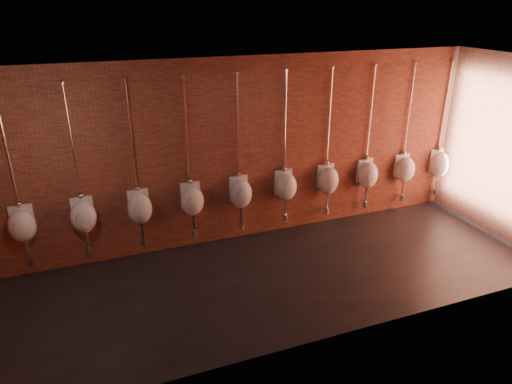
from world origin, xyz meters
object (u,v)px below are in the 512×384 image
urinal_1 (83,216)px  urinal_4 (241,193)px  urinal_2 (140,208)px  urinal_7 (368,174)px  urinal_5 (286,186)px  urinal_9 (440,164)px  urinal_0 (22,225)px  urinal_8 (405,169)px  urinal_3 (192,200)px  urinal_6 (328,180)px

urinal_1 → urinal_4: bearing=0.0°
urinal_2 → urinal_7: bearing=0.0°
urinal_5 → urinal_9: bearing=0.0°
urinal_0 → urinal_9: same height
urinal_2 → urinal_8: size_ratio=1.00×
urinal_5 → urinal_7: bearing=0.0°
urinal_5 → urinal_4: bearing=180.0°
urinal_4 → urinal_8: same height
urinal_0 → urinal_8: bearing=0.0°
urinal_0 → urinal_1: (0.86, 0.00, 0.00)m
urinal_1 → urinal_8: same height
urinal_8 → urinal_0: bearing=180.0°
urinal_2 → urinal_9: bearing=0.0°
urinal_0 → urinal_2: (1.72, 0.00, 0.00)m
urinal_4 → urinal_9: bearing=0.0°
urinal_5 → urinal_7: same height
urinal_7 → urinal_9: size_ratio=1.00×
urinal_4 → urinal_5: (0.86, 0.00, 0.00)m
urinal_3 → urinal_7: size_ratio=1.00×
urinal_9 → urinal_6: bearing=180.0°
urinal_4 → urinal_7: bearing=0.0°
urinal_4 → urinal_8: (3.44, 0.00, 0.00)m
urinal_2 → urinal_1: bearing=180.0°
urinal_3 → urinal_8: 4.30m
urinal_8 → urinal_1: bearing=180.0°
urinal_8 → urinal_7: bearing=180.0°
urinal_1 → urinal_6: bearing=0.0°
urinal_5 → urinal_9: same height
urinal_5 → urinal_7: size_ratio=1.00×
urinal_5 → urinal_0: bearing=180.0°
urinal_1 → urinal_9: size_ratio=1.00×
urinal_1 → urinal_4: same height
urinal_2 → urinal_5: (2.58, 0.00, 0.00)m
urinal_3 → urinal_9: same height
urinal_1 → urinal_7: same height
urinal_2 → urinal_9: same height
urinal_2 → urinal_3: 0.86m
urinal_4 → urinal_8: 3.44m
urinal_1 → urinal_3: (1.72, 0.00, 0.00)m
urinal_7 → urinal_8: size_ratio=1.00×
urinal_1 → urinal_6: 4.30m
urinal_1 → urinal_2: (0.86, 0.00, 0.00)m
urinal_0 → urinal_8: same height
urinal_1 → urinal_8: size_ratio=1.00×
urinal_6 → urinal_2: bearing=180.0°
urinal_0 → urinal_5: bearing=0.0°
urinal_1 → urinal_4: size_ratio=1.00×
urinal_3 → urinal_8: bearing=0.0°
urinal_0 → urinal_9: bearing=0.0°
urinal_4 → urinal_6: (1.72, 0.00, 0.00)m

